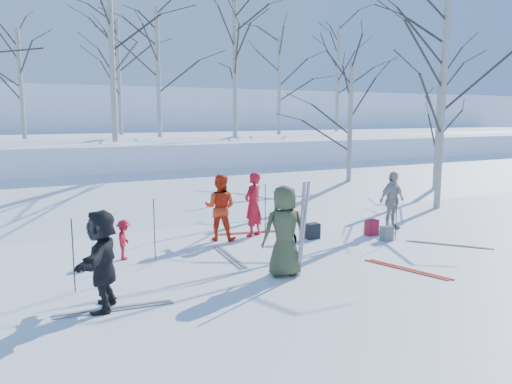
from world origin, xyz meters
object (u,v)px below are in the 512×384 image
backpack_grey (387,233)px  backpack_dark (313,231)px  skier_red_seated (124,240)px  dog (288,235)px  skier_red_north (253,204)px  skier_grey_west (102,260)px  skier_redor_behind (220,207)px  skier_olive_center (284,231)px  backpack_red (372,227)px  skier_cream_east (392,200)px

backpack_grey → backpack_dark: size_ratio=0.95×
skier_red_seated → dog: 3.95m
skier_red_north → skier_grey_west: bearing=9.8°
skier_grey_west → skier_redor_behind: bearing=157.5°
skier_red_north → skier_red_seated: size_ratio=1.89×
skier_olive_center → skier_red_north: (0.95, 3.21, -0.06)m
backpack_dark → dog: bearing=-171.7°
skier_olive_center → skier_red_seated: skier_olive_center is taller
skier_redor_behind → backpack_red: bearing=-162.5°
skier_red_north → skier_cream_east: skier_red_north is taller
skier_redor_behind → backpack_dark: 2.46m
skier_redor_behind → skier_grey_west: skier_redor_behind is taller
backpack_dark → skier_olive_center: bearing=-134.2°
skier_red_north → skier_grey_west: 5.58m
skier_grey_west → skier_cream_east: bearing=129.5°
skier_olive_center → backpack_dark: 3.21m
skier_redor_behind → dog: 1.85m
skier_redor_behind → skier_cream_east: size_ratio=1.04×
skier_olive_center → skier_redor_behind: size_ratio=1.07×
backpack_dark → skier_red_seated: bearing=175.9°
backpack_grey → backpack_dark: (-1.56, 1.04, 0.01)m
skier_red_north → skier_grey_west: (-4.47, -3.35, -0.01)m
skier_red_north → dog: bearing=83.4°
skier_red_north → skier_red_seated: bearing=-16.9°
skier_redor_behind → backpack_red: 4.06m
backpack_red → backpack_grey: bearing=-93.7°
skier_cream_east → backpack_dark: skier_cream_east is taller
skier_redor_behind → skier_olive_center: bearing=127.7°
skier_red_seated → backpack_dark: (4.74, -0.34, -0.25)m
skier_red_seated → backpack_dark: 4.76m
backpack_red → backpack_dark: backpack_red is taller
skier_red_seated → skier_redor_behind: bearing=-53.4°
skier_redor_behind → skier_cream_east: (4.76, -1.04, -0.04)m
skier_cream_east → backpack_grey: bearing=-145.2°
backpack_dark → skier_red_north: bearing=141.8°
backpack_dark → skier_cream_east: bearing=-1.3°
backpack_red → backpack_grey: (-0.04, -0.62, -0.02)m
skier_red_seated → skier_grey_west: skier_grey_west is taller
skier_redor_behind → skier_cream_east: 4.88m
skier_grey_west → backpack_red: bearing=128.9°
backpack_red → backpack_grey: size_ratio=1.11×
skier_grey_west → dog: skier_grey_west is taller
skier_grey_west → backpack_red: (7.29, 1.96, -0.62)m
skier_olive_center → backpack_red: (3.78, 1.82, -0.70)m
backpack_red → skier_grey_west: bearing=-165.0°
skier_olive_center → backpack_dark: bearing=-123.2°
skier_cream_east → skier_grey_west: size_ratio=0.97×
skier_olive_center → skier_red_seated: size_ratio=2.03×
backpack_red → backpack_dark: (-1.59, 0.42, -0.01)m
skier_red_seated → backpack_dark: skier_red_seated is taller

